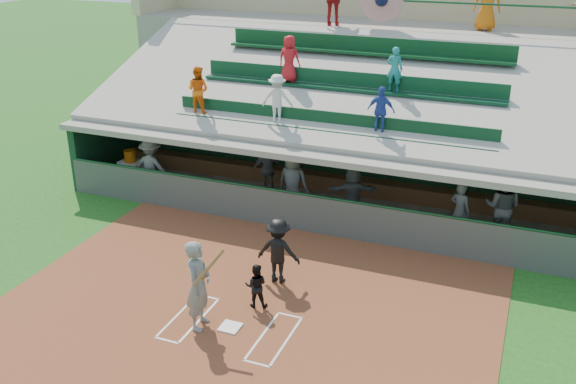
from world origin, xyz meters
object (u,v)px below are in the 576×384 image
at_px(catcher, 256,286).
at_px(white_table, 133,171).
at_px(batter_at_plate, 198,285).
at_px(water_cooler, 130,156).
at_px(home_plate, 230,327).

distance_m(catcher, white_table, 8.80).
relative_size(batter_at_plate, white_table, 2.54).
bearing_deg(water_cooler, catcher, -37.51).
bearing_deg(batter_at_plate, catcher, 55.45).
relative_size(batter_at_plate, catcher, 1.92).
bearing_deg(catcher, home_plate, 61.56).
height_order(catcher, white_table, catcher).
xyz_separation_m(home_plate, water_cooler, (-6.82, 6.35, 0.89)).
bearing_deg(white_table, batter_at_plate, -40.72).
xyz_separation_m(home_plate, batter_at_plate, (-0.62, -0.16, 1.00)).
bearing_deg(batter_at_plate, home_plate, 14.83).
xyz_separation_m(batter_at_plate, white_table, (-6.16, 6.54, -0.65)).
xyz_separation_m(catcher, white_table, (-6.96, 5.39, -0.16)).
bearing_deg(water_cooler, white_table, 37.45).
height_order(white_table, water_cooler, water_cooler).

